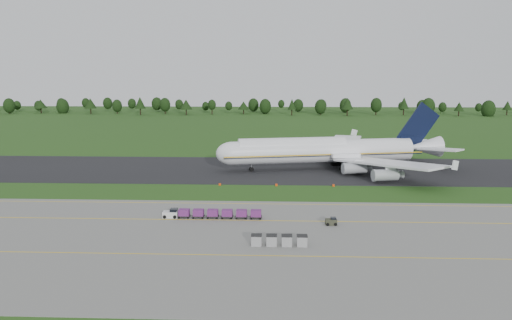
{
  "coord_description": "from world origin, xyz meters",
  "views": [
    {
      "loc": [
        5.45,
        -110.91,
        26.89
      ],
      "look_at": [
        0.76,
        2.0,
        7.26
      ],
      "focal_mm": 35.0,
      "sensor_mm": 36.0,
      "label": 1
    }
  ],
  "objects_px": {
    "uld_row": "(279,240)",
    "edge_markers": "(276,185)",
    "aircraft": "(327,150)",
    "baggage_train": "(211,213)",
    "utility_cart": "(331,222)"
  },
  "relations": [
    {
      "from": "baggage_train",
      "to": "uld_row",
      "type": "distance_m",
      "value": 19.49
    },
    {
      "from": "baggage_train",
      "to": "utility_cart",
      "type": "distance_m",
      "value": 22.41
    },
    {
      "from": "utility_cart",
      "to": "baggage_train",
      "type": "bearing_deg",
      "value": 171.08
    },
    {
      "from": "baggage_train",
      "to": "edge_markers",
      "type": "height_order",
      "value": "baggage_train"
    },
    {
      "from": "baggage_train",
      "to": "edge_markers",
      "type": "xyz_separation_m",
      "value": [
        12.29,
        27.62,
        -0.67
      ]
    },
    {
      "from": "utility_cart",
      "to": "edge_markers",
      "type": "relative_size",
      "value": 0.07
    },
    {
      "from": "aircraft",
      "to": "baggage_train",
      "type": "bearing_deg",
      "value": -117.74
    },
    {
      "from": "utility_cart",
      "to": "edge_markers",
      "type": "distance_m",
      "value": 32.62
    },
    {
      "from": "utility_cart",
      "to": "edge_markers",
      "type": "xyz_separation_m",
      "value": [
        -9.85,
        31.1,
        -0.32
      ]
    },
    {
      "from": "uld_row",
      "to": "edge_markers",
      "type": "bearing_deg",
      "value": 90.65
    },
    {
      "from": "aircraft",
      "to": "baggage_train",
      "type": "xyz_separation_m",
      "value": [
        -26.62,
        -50.61,
        -4.43
      ]
    },
    {
      "from": "aircraft",
      "to": "uld_row",
      "type": "distance_m",
      "value": 66.93
    },
    {
      "from": "baggage_train",
      "to": "aircraft",
      "type": "bearing_deg",
      "value": 62.26
    },
    {
      "from": "baggage_train",
      "to": "uld_row",
      "type": "bearing_deg",
      "value": -49.05
    },
    {
      "from": "baggage_train",
      "to": "utility_cart",
      "type": "relative_size",
      "value": 9.02
    }
  ]
}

